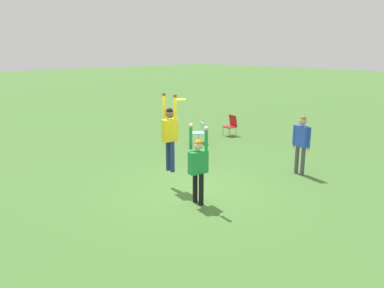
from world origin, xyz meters
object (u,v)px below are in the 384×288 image
person_jumping (170,131)px  person_spectator_near (301,139)px  camping_chair_0 (231,124)px  camping_chair_4 (200,131)px  person_defending (198,163)px  frisbee (181,100)px

person_jumping → person_spectator_near: bearing=-17.1°
camping_chair_0 → camping_chair_4: bearing=99.9°
person_defending → camping_chair_4: bearing=-124.9°
camping_chair_4 → person_spectator_near: size_ratio=0.45×
camping_chair_4 → person_jumping: bearing=158.5°
person_jumping → camping_chair_4: bearing=46.5°
person_defending → person_spectator_near: 3.79m
frisbee → person_spectator_near: bearing=72.8°
person_jumping → frisbee: bearing=-96.1°
frisbee → camping_chair_4: size_ratio=0.29×
camping_chair_4 → person_spectator_near: bearing=-154.5°
frisbee → camping_chair_0: (-3.64, 6.16, -1.97)m
person_defending → person_spectator_near: (0.51, 3.76, 0.06)m
frisbee → camping_chair_4: frisbee is taller
person_defending → frisbee: bearing=-83.2°
camping_chair_0 → person_spectator_near: size_ratio=0.50×
person_jumping → camping_chair_4: person_jumping is taller
person_spectator_near → person_jumping: bearing=-99.6°
person_jumping → frisbee: 1.15m
person_jumping → person_spectator_near: (1.82, 3.52, -0.48)m
person_jumping → person_spectator_near: person_jumping is taller
frisbee → person_defending: bearing=-3.5°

